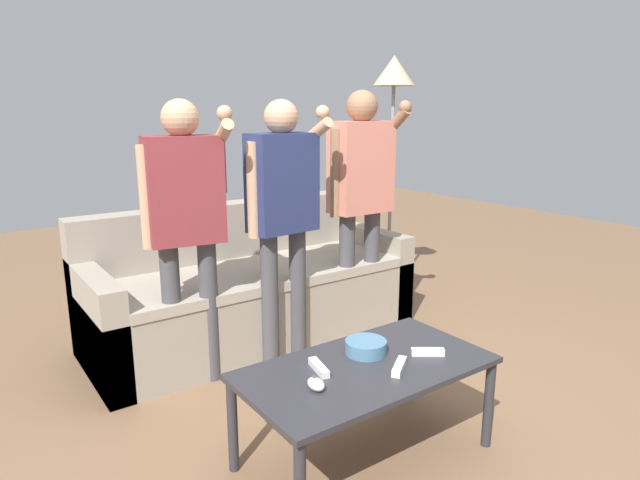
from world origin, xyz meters
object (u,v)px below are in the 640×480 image
object	(u,v)px
game_remote_wand_near	(319,368)
game_remote_nunchuk	(316,384)
coffee_table	(366,376)
snack_bowl	(366,347)
floor_lamp	(393,93)
player_center	(283,203)
couch	(251,291)
game_remote_wand_far	(399,367)
game_remote_wand_spare	(428,352)
player_left	(186,212)
player_right	(361,186)

from	to	relation	value
game_remote_wand_near	game_remote_nunchuk	bearing A→B (deg)	-129.43
game_remote_nunchuk	coffee_table	bearing A→B (deg)	8.91
game_remote_nunchuk	game_remote_wand_near	size ratio (longest dim) A/B	0.55
snack_bowl	floor_lamp	distance (m)	2.37
player_center	snack_bowl	bearing A→B (deg)	-99.03
couch	game_remote_wand_far	bearing A→B (deg)	-95.88
snack_bowl	game_remote_wand_spare	size ratio (longest dim) A/B	1.34
game_remote_nunchuk	game_remote_wand_near	distance (m)	0.16
game_remote_wand_far	game_remote_wand_spare	world-z (taller)	same
player_left	game_remote_nunchuk	bearing A→B (deg)	-87.91
game_remote_nunchuk	game_remote_wand_far	distance (m)	0.39
snack_bowl	floor_lamp	xyz separation A→B (m)	(1.47, 1.45, 1.16)
game_remote_nunchuk	game_remote_wand_near	bearing A→B (deg)	50.57
snack_bowl	game_remote_wand_far	size ratio (longest dim) A/B	1.25
game_remote_nunchuk	game_remote_wand_far	size ratio (longest dim) A/B	0.59
snack_bowl	player_center	size ratio (longest dim) A/B	0.12
game_remote_nunchuk	floor_lamp	size ratio (longest dim) A/B	0.05
couch	snack_bowl	bearing A→B (deg)	-97.09
player_right	couch	bearing A→B (deg)	146.97
game_remote_nunchuk	floor_lamp	distance (m)	2.70
snack_bowl	floor_lamp	size ratio (longest dim) A/B	0.10
couch	coffee_table	xyz separation A→B (m)	(-0.25, -1.50, 0.08)
player_left	game_remote_wand_far	size ratio (longest dim) A/B	10.54
coffee_table	player_center	xyz separation A→B (m)	(0.22, 1.02, 0.59)
floor_lamp	game_remote_wand_near	bearing A→B (deg)	-139.89
snack_bowl	game_remote_wand_spare	distance (m)	0.28
floor_lamp	couch	bearing A→B (deg)	-178.04
player_right	game_remote_wand_far	world-z (taller)	player_right
couch	floor_lamp	bearing A→B (deg)	1.96
game_remote_nunchuk	game_remote_wand_spare	bearing A→B (deg)	-3.54
player_right	game_remote_nunchuk	bearing A→B (deg)	-135.53
snack_bowl	couch	bearing A→B (deg)	82.91
snack_bowl	floor_lamp	bearing A→B (deg)	44.58
couch	player_right	distance (m)	1.03
snack_bowl	game_remote_wand_near	distance (m)	0.27
player_right	game_remote_wand_near	bearing A→B (deg)	-136.19
player_center	game_remote_wand_spare	size ratio (longest dim) A/B	11.30
game_remote_nunchuk	player_left	distance (m)	1.25
game_remote_wand_far	player_center	bearing A→B (deg)	83.02
couch	game_remote_wand_far	xyz separation A→B (m)	(-0.17, -1.61, 0.15)
player_left	game_remote_wand_spare	xyz separation A→B (m)	(0.62, -1.17, -0.53)
game_remote_nunchuk	game_remote_wand_near	world-z (taller)	game_remote_nunchuk
coffee_table	game_remote_wand_far	bearing A→B (deg)	-52.80
player_right	game_remote_wand_near	xyz separation A→B (m)	(-1.06, -1.02, -0.57)
game_remote_nunchuk	floor_lamp	world-z (taller)	floor_lamp
game_remote_nunchuk	game_remote_wand_far	world-z (taller)	game_remote_nunchuk
player_center	game_remote_wand_near	size ratio (longest dim) A/B	9.82
game_remote_wand_near	floor_lamp	bearing A→B (deg)	40.11
couch	game_remote_wand_near	distance (m)	1.50
snack_bowl	game_remote_wand_near	world-z (taller)	snack_bowl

